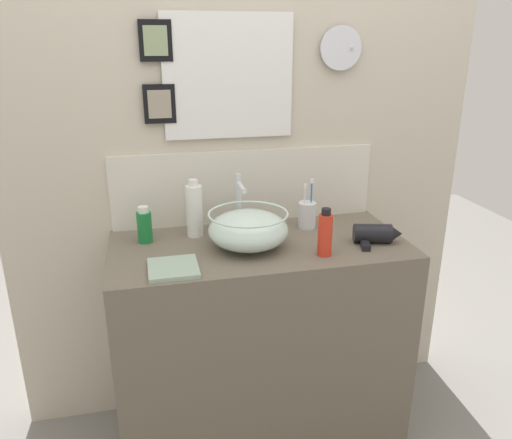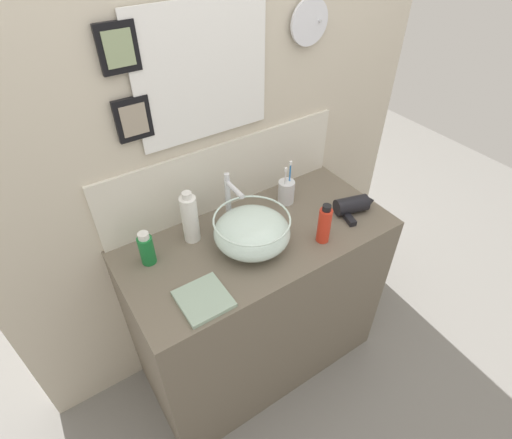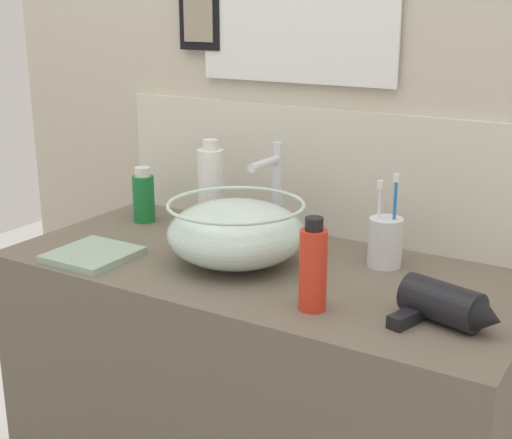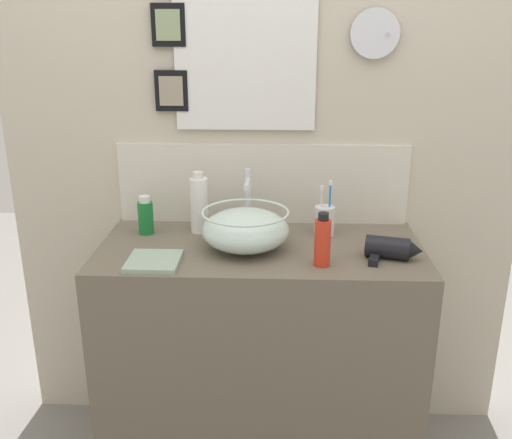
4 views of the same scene
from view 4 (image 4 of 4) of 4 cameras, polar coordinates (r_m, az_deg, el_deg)
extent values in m
cube|color=#6B6051|center=(2.22, 0.40, -13.52)|extent=(1.14, 0.54, 0.90)
cube|color=beige|center=(2.20, 0.72, 9.83)|extent=(2.00, 0.06, 2.58)
cube|color=beige|center=(2.22, 0.67, 3.58)|extent=(1.12, 0.02, 0.31)
cube|color=white|center=(2.15, -1.08, 15.30)|extent=(0.46, 0.01, 0.42)
cube|color=white|center=(2.14, -1.09, 15.29)|extent=(0.52, 0.01, 0.48)
cylinder|color=silver|center=(2.15, 11.82, 17.76)|extent=(0.17, 0.01, 0.17)
cylinder|color=silver|center=(2.17, 12.94, 17.69)|extent=(0.01, 0.06, 0.01)
cube|color=black|center=(2.17, -8.75, 18.67)|extent=(0.12, 0.02, 0.15)
cube|color=gray|center=(2.16, -8.80, 18.67)|extent=(0.09, 0.01, 0.11)
cube|color=black|center=(2.18, -8.44, 12.62)|extent=(0.12, 0.02, 0.15)
cube|color=gray|center=(2.17, -8.49, 12.59)|extent=(0.09, 0.01, 0.11)
ellipsoid|color=silver|center=(1.97, -1.06, -1.06)|extent=(0.30, 0.30, 0.14)
torus|color=silver|center=(1.95, -1.07, 0.75)|extent=(0.30, 0.30, 0.01)
torus|color=#B2B7BC|center=(1.99, -1.05, -2.83)|extent=(0.11, 0.11, 0.01)
cylinder|color=silver|center=(2.13, -0.79, 1.53)|extent=(0.02, 0.02, 0.21)
cylinder|color=silver|center=(2.05, -0.89, 3.60)|extent=(0.02, 0.12, 0.02)
cylinder|color=silver|center=(2.10, -0.80, 4.68)|extent=(0.02, 0.02, 0.03)
cylinder|color=black|center=(1.96, 13.02, -2.73)|extent=(0.16, 0.11, 0.07)
cone|color=black|center=(1.95, 15.71, -3.01)|extent=(0.06, 0.07, 0.06)
cube|color=black|center=(1.92, 11.76, -3.85)|extent=(0.05, 0.09, 0.02)
cylinder|color=silver|center=(2.13, 6.87, -0.12)|extent=(0.07, 0.07, 0.11)
cylinder|color=blue|center=(2.11, 7.36, 1.01)|extent=(0.01, 0.01, 0.19)
cube|color=white|center=(2.09, 7.47, 3.66)|extent=(0.01, 0.01, 0.02)
cylinder|color=white|center=(2.11, 6.51, 0.73)|extent=(0.01, 0.01, 0.17)
cube|color=white|center=(2.08, 6.61, 3.17)|extent=(0.01, 0.01, 0.02)
cylinder|color=#197233|center=(2.16, -10.97, 0.17)|extent=(0.06, 0.06, 0.12)
cylinder|color=silver|center=(2.14, -11.09, 2.01)|extent=(0.04, 0.04, 0.02)
cylinder|color=red|center=(1.84, 6.66, -2.34)|extent=(0.05, 0.05, 0.16)
cylinder|color=black|center=(1.81, 6.76, 0.30)|extent=(0.03, 0.03, 0.02)
cylinder|color=white|center=(2.13, -5.71, 1.41)|extent=(0.07, 0.07, 0.21)
cylinder|color=silver|center=(2.10, -5.81, 4.44)|extent=(0.04, 0.04, 0.03)
cube|color=#99B29E|center=(1.90, -10.20, -4.12)|extent=(0.17, 0.18, 0.02)
camera|label=1|loc=(0.50, -72.79, 5.75)|focal=35.00mm
camera|label=2|loc=(1.20, -43.91, 32.67)|focal=28.00mm
camera|label=3|loc=(0.95, 49.74, 0.25)|focal=50.00mm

